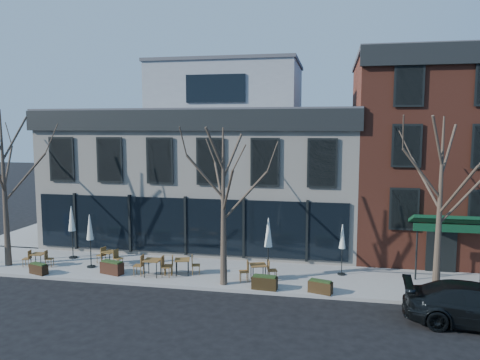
# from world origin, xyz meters

# --- Properties ---
(ground) EXTENTS (120.00, 120.00, 0.00)m
(ground) POSITION_xyz_m (0.00, 0.00, 0.00)
(ground) COLOR black
(ground) RESTS_ON ground
(sidewalk_front) EXTENTS (33.50, 4.70, 0.15)m
(sidewalk_front) POSITION_xyz_m (3.25, -2.15, 0.07)
(sidewalk_front) COLOR gray
(sidewalk_front) RESTS_ON ground
(sidewalk_side) EXTENTS (4.50, 12.00, 0.15)m
(sidewalk_side) POSITION_xyz_m (-11.25, 6.00, 0.07)
(sidewalk_side) COLOR gray
(sidewalk_side) RESTS_ON ground
(corner_building) EXTENTS (18.39, 10.39, 11.10)m
(corner_building) POSITION_xyz_m (0.07, 5.07, 4.72)
(corner_building) COLOR silver
(corner_building) RESTS_ON ground
(red_brick_building) EXTENTS (8.20, 11.78, 11.18)m
(red_brick_building) POSITION_xyz_m (13.00, 4.98, 5.64)
(red_brick_building) COLOR brown
(red_brick_building) RESTS_ON ground
(tree_corner) EXTENTS (3.93, 3.98, 7.92)m
(tree_corner) POSITION_xyz_m (-8.49, -3.20, 4.25)
(tree_corner) COLOR #382B21
(tree_corner) RESTS_ON sidewalk_front
(tree_mid) EXTENTS (3.50, 3.55, 7.04)m
(tree_mid) POSITION_xyz_m (3.01, -3.90, 3.79)
(tree_mid) COLOR #382B21
(tree_mid) RESTS_ON sidewalk_front
(tree_right) EXTENTS (3.72, 3.77, 7.48)m
(tree_right) POSITION_xyz_m (12.01, -3.90, 4.02)
(tree_right) COLOR #382B21
(tree_right) RESTS_ON sidewalk_front
(parked_sedan) EXTENTS (5.41, 2.54, 1.53)m
(parked_sedan) POSITION_xyz_m (13.02, -6.12, 0.76)
(parked_sedan) COLOR black
(parked_sedan) RESTS_ON ground
(cafe_set_0) EXTENTS (1.60, 0.72, 0.82)m
(cafe_set_0) POSITION_xyz_m (-6.85, -3.12, 0.57)
(cafe_set_0) COLOR brown
(cafe_set_0) RESTS_ON sidewalk_front
(cafe_set_1) EXTENTS (1.67, 0.91, 0.86)m
(cafe_set_1) POSITION_xyz_m (-3.43, -2.15, 0.59)
(cafe_set_1) COLOR brown
(cafe_set_1) RESTS_ON sidewalk_front
(cafe_set_2) EXTENTS (1.88, 0.77, 0.98)m
(cafe_set_2) POSITION_xyz_m (-0.58, -3.44, 0.66)
(cafe_set_2) COLOR brown
(cafe_set_2) RESTS_ON sidewalk_front
(cafe_set_3) EXTENTS (1.79, 0.88, 0.92)m
(cafe_set_3) POSITION_xyz_m (0.74, -2.93, 0.62)
(cafe_set_3) COLOR brown
(cafe_set_3) RESTS_ON sidewalk_front
(cafe_set_4) EXTENTS (1.83, 1.02, 0.94)m
(cafe_set_4) POSITION_xyz_m (4.45, -3.13, 0.63)
(cafe_set_4) COLOR brown
(cafe_set_4) RESTS_ON sidewalk_front
(umbrella_0) EXTENTS (0.46, 0.46, 2.85)m
(umbrella_0) POSITION_xyz_m (-5.97, -1.35, 2.16)
(umbrella_0) COLOR black
(umbrella_0) RESTS_ON sidewalk_front
(umbrella_1) EXTENTS (0.43, 0.43, 2.70)m
(umbrella_1) POSITION_xyz_m (-4.16, -2.71, 2.06)
(umbrella_1) COLOR black
(umbrella_1) RESTS_ON sidewalk_front
(umbrella_3) EXTENTS (0.46, 0.46, 2.87)m
(umbrella_3) POSITION_xyz_m (4.85, -2.69, 2.18)
(umbrella_3) COLOR black
(umbrella_3) RESTS_ON sidewalk_front
(umbrella_4) EXTENTS (0.39, 0.39, 2.46)m
(umbrella_4) POSITION_xyz_m (8.24, -1.48, 1.88)
(umbrella_4) COLOR black
(umbrella_4) RESTS_ON sidewalk_front
(planter_0) EXTENTS (1.01, 0.64, 0.52)m
(planter_0) POSITION_xyz_m (-6.09, -4.20, 0.41)
(planter_0) COLOR black
(planter_0) RESTS_ON sidewalk_front
(planter_1) EXTENTS (1.22, 0.75, 0.64)m
(planter_1) POSITION_xyz_m (-2.63, -3.50, 0.47)
(planter_1) COLOR black
(planter_1) RESTS_ON sidewalk_front
(planter_2) EXTENTS (1.13, 0.53, 0.62)m
(planter_2) POSITION_xyz_m (4.91, -4.20, 0.46)
(planter_2) COLOR black
(planter_2) RESTS_ON sidewalk_front
(planter_3) EXTENTS (1.08, 0.68, 0.56)m
(planter_3) POSITION_xyz_m (7.31, -4.20, 0.43)
(planter_3) COLOR #332311
(planter_3) RESTS_ON sidewalk_front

